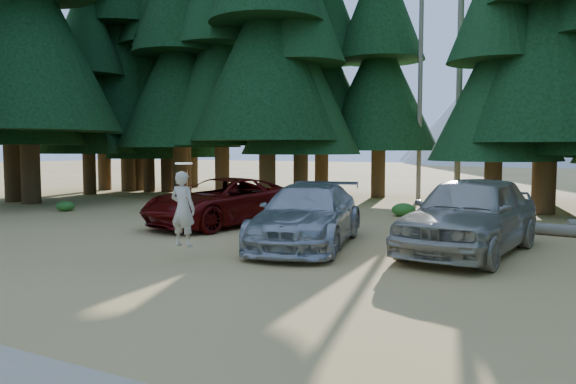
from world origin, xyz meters
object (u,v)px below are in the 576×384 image
frisbee_player (183,208)px  log_left (291,215)px  log_mid (529,228)px  red_pickup (222,202)px  silver_minivan_center (307,215)px  silver_minivan_right (470,214)px

frisbee_player → log_left: size_ratio=0.45×
log_mid → red_pickup: bearing=-156.7°
silver_minivan_center → frisbee_player: (-1.56, -2.75, 0.35)m
silver_minivan_center → log_mid: silver_minivan_center is taller
silver_minivan_right → red_pickup: bearing=178.0°
red_pickup → frisbee_player: size_ratio=2.93×
log_left → silver_minivan_center: bearing=-66.5°
log_mid → log_left: bearing=-170.2°
silver_minivan_right → silver_minivan_center: bearing=-159.9°
frisbee_player → log_mid: size_ratio=0.46×
red_pickup → silver_minivan_center: silver_minivan_center is taller
silver_minivan_center → frisbee_player: 3.18m
silver_minivan_center → silver_minivan_right: (3.62, 0.87, 0.14)m
silver_minivan_center → silver_minivan_right: size_ratio=0.98×
red_pickup → silver_minivan_center: bearing=-16.1°
frisbee_player → silver_minivan_center: bearing=-122.2°
frisbee_player → log_mid: (6.08, 7.40, -0.93)m
silver_minivan_center → log_left: (-2.66, 4.16, -0.60)m
silver_minivan_center → silver_minivan_right: silver_minivan_right is taller
log_left → silver_minivan_right: bearing=-36.7°
frisbee_player → red_pickup: bearing=-66.4°
silver_minivan_center → silver_minivan_right: bearing=0.3°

